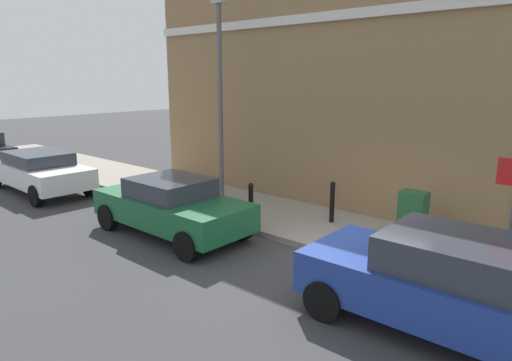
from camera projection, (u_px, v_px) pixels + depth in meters
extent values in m
plane|color=#38383A|center=(342.00, 272.00, 8.69)|extent=(80.00, 80.00, 0.00)
cube|color=gray|center=(203.00, 197.00, 13.85)|extent=(2.76, 30.00, 0.15)
cube|color=olive|center=(355.00, 62.00, 14.92)|extent=(6.83, 11.21, 8.36)
cube|color=silver|center=(294.00, 20.00, 12.16)|extent=(0.12, 11.21, 0.24)
cube|color=navy|center=(456.00, 294.00, 6.42)|extent=(1.83, 4.44, 0.68)
cube|color=#2D333D|center=(461.00, 256.00, 6.28)|extent=(1.59, 2.06, 0.53)
cylinder|color=black|center=(324.00, 300.00, 6.92)|extent=(0.23, 0.64, 0.64)
cylinder|color=black|center=(373.00, 266.00, 8.17)|extent=(0.23, 0.64, 0.64)
cube|color=#195933|center=(172.00, 209.00, 10.63)|extent=(1.73, 4.06, 0.62)
cube|color=#2D333D|center=(170.00, 188.00, 10.54)|extent=(1.52, 1.75, 0.46)
cylinder|color=black|center=(108.00, 217.00, 11.05)|extent=(0.22, 0.64, 0.64)
cylinder|color=black|center=(162.00, 204.00, 12.25)|extent=(0.22, 0.64, 0.64)
cylinder|color=black|center=(187.00, 246.00, 9.16)|extent=(0.22, 0.64, 0.64)
cylinder|color=black|center=(241.00, 227.00, 10.35)|extent=(0.22, 0.64, 0.64)
cube|color=silver|center=(39.00, 173.00, 14.69)|extent=(1.84, 4.52, 0.62)
cube|color=#2D333D|center=(38.00, 158.00, 14.57)|extent=(1.58, 2.28, 0.41)
cylinder|color=black|center=(44.00, 171.00, 16.46)|extent=(0.23, 0.64, 0.64)
cylinder|color=black|center=(36.00, 196.00, 13.05)|extent=(0.23, 0.64, 0.64)
cylinder|color=black|center=(89.00, 186.00, 14.23)|extent=(0.23, 0.64, 0.64)
cylinder|color=black|center=(13.00, 162.00, 18.23)|extent=(0.22, 0.64, 0.64)
cube|color=#1E4C28|center=(412.00, 217.00, 9.70)|extent=(0.40, 0.55, 1.15)
cube|color=#333333|center=(410.00, 241.00, 9.82)|extent=(0.46, 0.61, 0.08)
cylinder|color=black|center=(332.00, 204.00, 11.13)|extent=(0.12, 0.12, 0.95)
sphere|color=black|center=(333.00, 184.00, 11.02)|extent=(0.14, 0.14, 0.14)
cylinder|color=black|center=(251.00, 205.00, 10.97)|extent=(0.12, 0.12, 0.95)
sphere|color=black|center=(251.00, 186.00, 10.85)|extent=(0.14, 0.14, 0.14)
cylinder|color=#59595B|center=(511.00, 227.00, 7.31)|extent=(0.08, 0.08, 2.30)
cylinder|color=#59595B|center=(220.00, 105.00, 12.99)|extent=(0.14, 0.14, 5.50)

